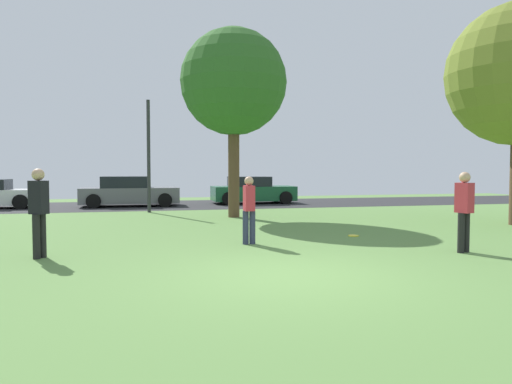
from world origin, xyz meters
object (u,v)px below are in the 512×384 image
birch_tree_lone (234,83)px  person_walking (249,207)px  street_lamp_post (149,156)px  parked_car_green (252,191)px  person_catcher (39,208)px  parked_car_grey (129,192)px  frisbee_disc (353,236)px  person_bystander (464,208)px

birch_tree_lone → person_walking: birch_tree_lone is taller
street_lamp_post → parked_car_green: bearing=37.6°
person_catcher → parked_car_grey: 13.18m
birch_tree_lone → street_lamp_post: bearing=138.1°
birch_tree_lone → parked_car_green: bearing=71.5°
person_walking → street_lamp_post: street_lamp_post is taller
frisbee_disc → street_lamp_post: street_lamp_post is taller
parked_car_grey → street_lamp_post: size_ratio=0.99×
frisbee_disc → parked_car_green: size_ratio=0.07×
frisbee_disc → parked_car_green: 12.21m
birch_tree_lone → parked_car_grey: bearing=121.9°
person_bystander → street_lamp_post: bearing=13.8°
person_catcher → frisbee_disc: (7.29, 1.40, -0.96)m
parked_car_green → street_lamp_post: size_ratio=0.92×
frisbee_disc → parked_car_grey: size_ratio=0.06×
parked_car_green → person_catcher: bearing=-118.6°
birch_tree_lone → parked_car_grey: size_ratio=1.52×
frisbee_disc → parked_car_green: parked_car_green is taller
person_walking → parked_car_grey: (-3.00, 12.36, -0.21)m
birch_tree_lone → parked_car_green: size_ratio=1.64×
parked_car_grey → person_walking: bearing=-76.4°
birch_tree_lone → street_lamp_post: (-2.96, 2.66, -2.58)m
person_catcher → street_lamp_post: (2.23, 9.60, 1.27)m
person_walking → street_lamp_post: size_ratio=0.35×
person_catcher → frisbee_disc: 7.49m
person_catcher → birch_tree_lone: bearing=85.2°
person_walking → street_lamp_post: bearing=13.2°
person_walking → birch_tree_lone: bearing=-7.9°
birch_tree_lone → person_walking: 7.41m
birch_tree_lone → frisbee_disc: (2.10, -5.54, -4.82)m
person_catcher → parked_car_green: 15.49m
parked_car_green → street_lamp_post: (-5.19, -3.99, 1.62)m
person_catcher → person_walking: person_catcher is taller
parked_car_grey → person_catcher: bearing=-95.9°
person_catcher → parked_car_grey: person_catcher is taller
frisbee_disc → parked_car_grey: parked_car_grey is taller
frisbee_disc → parked_car_grey: 13.13m
person_bystander → parked_car_grey: (-7.11, 14.49, -0.29)m
parked_car_grey → person_bystander: bearing=-63.9°
birch_tree_lone → parked_car_green: (2.23, 6.65, -4.20)m
frisbee_disc → parked_car_green: bearing=89.4°
birch_tree_lone → parked_car_grey: 8.37m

